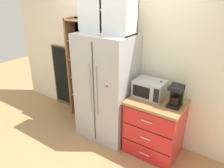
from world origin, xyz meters
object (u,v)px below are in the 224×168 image
Objects in this scene: microwave at (150,89)px; mug_red at (159,96)px; bottle_clear at (160,91)px; chalkboard_menu at (65,77)px; refrigerator at (107,88)px; coffee_maker at (176,95)px; mug_cream at (158,97)px.

mug_red is (0.15, 0.01, -0.09)m from microwave.
chalkboard_menu is at bearing 174.69° from bottle_clear.
microwave is 0.34× the size of chalkboard_menu.
chalkboard_menu is (-1.32, 0.32, -0.22)m from refrigerator.
coffee_maker is 0.27m from mug_cream.
mug_red is at bearing -5.98° from chalkboard_menu.
bottle_clear is at bearing 94.10° from mug_red.
chalkboard_menu is (-2.19, 0.23, -0.27)m from mug_red.
chalkboard_menu is (-2.03, 0.24, -0.35)m from microwave.
bottle_clear reaches higher than mug_cream.
bottle_clear is (0.86, 0.11, 0.12)m from refrigerator.
mug_cream is (-0.25, 0.01, -0.11)m from coffee_maker.
refrigerator is 1.38m from chalkboard_menu.
refrigerator is at bearing -176.60° from mug_cream.
refrigerator is at bearing -172.52° from bottle_clear.
bottle_clear is 0.21× the size of chalkboard_menu.
mug_cream is (0.86, 0.05, 0.05)m from refrigerator.
chalkboard_menu is at bearing 173.09° from mug_cream.
microwave reaches higher than mug_cream.
mug_cream is at bearing -10.88° from microwave.
microwave is at bearing 169.12° from mug_cream.
chalkboard_menu is at bearing 173.39° from microwave.
coffee_maker is at bearing -2.92° from mug_cream.
mug_cream is (-0.00, -0.04, 0.00)m from mug_red.
coffee_maker reaches higher than mug_red.
coffee_maker is 0.28m from mug_red.
bottle_clear is at bearing 91.64° from mug_cream.
coffee_maker is 0.27m from bottle_clear.
bottle_clear is at bearing -5.31° from chalkboard_menu.
chalkboard_menu is at bearing 174.02° from mug_red.
coffee_maker is at bearing -16.45° from bottle_clear.
mug_red is 2.21m from chalkboard_menu.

